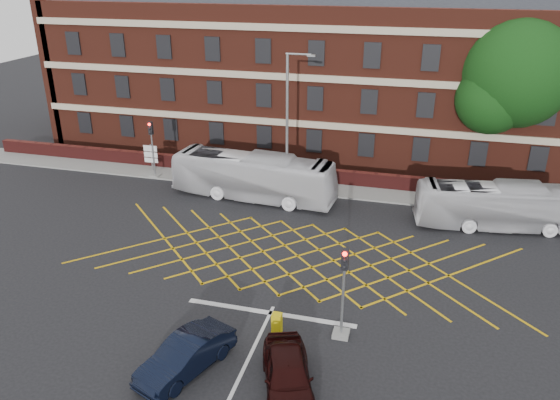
% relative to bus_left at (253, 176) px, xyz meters
% --- Properties ---
extents(ground, '(120.00, 120.00, 0.00)m').
position_rel_bus_left_xyz_m(ground, '(4.76, -9.09, -1.57)').
color(ground, black).
rests_on(ground, ground).
extents(victorian_building, '(51.00, 12.17, 20.40)m').
position_rel_bus_left_xyz_m(victorian_building, '(5.01, 12.91, 6.27)').
color(victorian_building, '#521F15').
rests_on(victorian_building, ground).
extents(boundary_wall, '(56.00, 0.50, 1.10)m').
position_rel_bus_left_xyz_m(boundary_wall, '(4.76, 3.91, -1.02)').
color(boundary_wall, '#4B1514').
rests_on(boundary_wall, ground).
extents(far_pavement, '(60.00, 3.00, 0.12)m').
position_rel_bus_left_xyz_m(far_pavement, '(4.76, 2.91, -1.51)').
color(far_pavement, slate).
rests_on(far_pavement, ground).
extents(box_junction_hatching, '(8.22, 8.22, 0.02)m').
position_rel_bus_left_xyz_m(box_junction_hatching, '(4.76, -7.09, -1.56)').
color(box_junction_hatching, '#CC990C').
rests_on(box_junction_hatching, ground).
extents(stop_line, '(8.00, 0.30, 0.02)m').
position_rel_bus_left_xyz_m(stop_line, '(4.76, -12.59, -1.56)').
color(stop_line, silver).
rests_on(stop_line, ground).
extents(bus_left, '(11.44, 3.66, 3.13)m').
position_rel_bus_left_xyz_m(bus_left, '(0.00, 0.00, 0.00)').
color(bus_left, silver).
rests_on(bus_left, ground).
extents(bus_right, '(10.32, 3.84, 2.81)m').
position_rel_bus_left_xyz_m(bus_right, '(15.74, -0.45, -0.16)').
color(bus_right, silver).
rests_on(bus_right, ground).
extents(car_navy, '(3.04, 4.65, 1.45)m').
position_rel_bus_left_xyz_m(car_navy, '(2.61, -17.11, -0.84)').
color(car_navy, black).
rests_on(car_navy, ground).
extents(car_maroon, '(3.16, 4.77, 1.51)m').
position_rel_bus_left_xyz_m(car_maroon, '(6.74, -17.17, -0.81)').
color(car_maroon, black).
rests_on(car_maroon, ground).
extents(deciduous_tree, '(7.67, 7.47, 11.64)m').
position_rel_bus_left_xyz_m(deciduous_tree, '(16.51, 7.58, 5.80)').
color(deciduous_tree, black).
rests_on(deciduous_tree, ground).
extents(traffic_light_near, '(0.70, 0.70, 4.27)m').
position_rel_bus_left_xyz_m(traffic_light_near, '(8.16, -13.39, 0.20)').
color(traffic_light_near, slate).
rests_on(traffic_light_near, ground).
extents(traffic_light_far, '(0.70, 0.70, 4.27)m').
position_rel_bus_left_xyz_m(traffic_light_far, '(-8.31, 1.80, 0.20)').
color(traffic_light_far, slate).
rests_on(traffic_light_far, ground).
extents(street_lamp, '(2.25, 1.00, 9.69)m').
position_rel_bus_left_xyz_m(street_lamp, '(2.20, 0.78, 1.83)').
color(street_lamp, slate).
rests_on(street_lamp, ground).
extents(direction_signs, '(1.10, 0.16, 2.20)m').
position_rel_bus_left_xyz_m(direction_signs, '(-9.04, 2.78, -0.19)').
color(direction_signs, gray).
rests_on(direction_signs, ground).
extents(utility_cabinet, '(0.42, 0.37, 0.98)m').
position_rel_bus_left_xyz_m(utility_cabinet, '(5.43, -13.92, -1.07)').
color(utility_cabinet, gold).
rests_on(utility_cabinet, ground).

